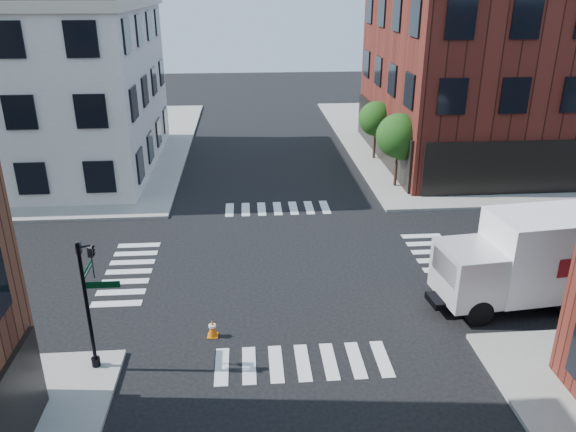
% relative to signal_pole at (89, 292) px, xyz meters
% --- Properties ---
extents(ground, '(120.00, 120.00, 0.00)m').
position_rel_signal_pole_xyz_m(ground, '(6.72, 6.68, -2.86)').
color(ground, black).
rests_on(ground, ground).
extents(sidewalk_ne, '(30.00, 30.00, 0.15)m').
position_rel_signal_pole_xyz_m(sidewalk_ne, '(27.72, 27.68, -2.78)').
color(sidewalk_ne, gray).
rests_on(sidewalk_ne, ground).
extents(building_ne, '(25.00, 16.00, 12.00)m').
position_rel_signal_pole_xyz_m(building_ne, '(27.22, 22.68, 3.14)').
color(building_ne, '#451711').
rests_on(building_ne, ground).
extents(tree_near, '(2.69, 2.69, 4.49)m').
position_rel_signal_pole_xyz_m(tree_near, '(14.28, 16.65, 0.30)').
color(tree_near, black).
rests_on(tree_near, ground).
extents(tree_far, '(2.43, 2.43, 4.07)m').
position_rel_signal_pole_xyz_m(tree_far, '(14.28, 22.65, 0.02)').
color(tree_far, black).
rests_on(tree_far, ground).
extents(signal_pole, '(1.29, 1.24, 4.60)m').
position_rel_signal_pole_xyz_m(signal_pole, '(0.00, 0.00, 0.00)').
color(signal_pole, black).
rests_on(signal_pole, ground).
extents(box_truck, '(8.50, 3.37, 3.76)m').
position_rel_signal_pole_xyz_m(box_truck, '(16.51, 2.88, -0.90)').
color(box_truck, white).
rests_on(box_truck, ground).
extents(traffic_cone, '(0.39, 0.39, 0.68)m').
position_rel_signal_pole_xyz_m(traffic_cone, '(3.64, 1.46, -2.53)').
color(traffic_cone, orange).
rests_on(traffic_cone, ground).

